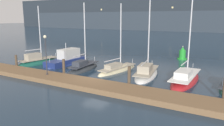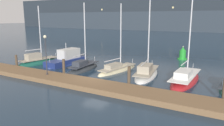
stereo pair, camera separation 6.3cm
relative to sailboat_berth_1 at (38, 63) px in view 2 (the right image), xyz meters
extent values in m
plane|color=#1E3347|center=(11.43, -2.76, -0.15)|extent=(400.00, 400.00, 0.00)
cube|color=brown|center=(11.43, -4.88, 0.08)|extent=(32.35, 2.80, 0.45)
cylinder|color=#4C3D2D|center=(-0.25, -3.23, 0.70)|extent=(0.28, 0.28, 1.70)
cylinder|color=#4C3D2D|center=(7.53, -3.23, 0.81)|extent=(0.28, 0.28, 1.91)
cylinder|color=#4C3D2D|center=(15.32, -3.23, 0.83)|extent=(0.28, 0.28, 1.97)
cylinder|color=#4C3D2D|center=(23.10, -3.23, 0.78)|extent=(0.28, 0.28, 1.85)
ellipsoid|color=#195647|center=(0.01, 0.06, -0.15)|extent=(2.95, 6.46, 1.51)
cube|color=#A39984|center=(0.01, 0.06, 0.53)|extent=(2.48, 5.43, 0.08)
cube|color=#A39984|center=(-0.12, -0.67, 0.98)|extent=(1.45, 2.16, 0.82)
cylinder|color=silver|center=(0.10, 0.56, 4.09)|extent=(0.12, 0.12, 7.13)
cylinder|color=silver|center=(-0.11, -0.59, 1.87)|extent=(0.51, 2.30, 0.09)
cylinder|color=silver|center=(0.54, 2.88, 0.78)|extent=(0.04, 0.04, 0.50)
ellipsoid|color=navy|center=(3.47, 1.71, -0.15)|extent=(2.62, 6.89, 1.18)
cube|color=navy|center=(3.47, 1.71, 0.22)|extent=(2.40, 6.20, 0.74)
cube|color=silver|center=(3.49, 2.39, 1.24)|extent=(1.72, 3.05, 1.31)
cube|color=black|center=(3.55, 3.75, 1.44)|extent=(1.42, 0.31, 0.58)
cylinder|color=silver|center=(3.47, 1.85, 2.32)|extent=(0.07, 0.07, 0.84)
cylinder|color=silver|center=(3.36, -1.14, 0.89)|extent=(0.04, 0.04, 0.60)
ellipsoid|color=#2D3338|center=(7.60, 0.21, -0.15)|extent=(2.13, 6.04, 1.23)
cube|color=#333842|center=(7.60, 0.21, 0.52)|extent=(1.79, 5.07, 0.08)
cube|color=#333842|center=(7.64, -0.50, 0.83)|extent=(1.17, 1.97, 0.55)
cylinder|color=silver|center=(7.56, 0.69, 4.19)|extent=(0.12, 0.12, 7.33)
cylinder|color=silver|center=(7.65, -0.56, 1.80)|extent=(0.26, 2.49, 0.09)
cylinder|color=silver|center=(7.41, 2.94, 0.77)|extent=(0.04, 0.04, 0.50)
ellipsoid|color=beige|center=(11.48, 1.82, -0.15)|extent=(2.75, 7.11, 1.19)
cube|color=#A39984|center=(11.48, 1.82, 0.30)|extent=(2.31, 5.97, 0.08)
cube|color=#A39984|center=(11.35, 1.00, 0.60)|extent=(1.33, 2.35, 0.52)
cylinder|color=silver|center=(11.58, 2.37, 4.02)|extent=(0.12, 0.12, 7.43)
cylinder|color=silver|center=(11.33, 0.89, 1.34)|extent=(0.58, 2.96, 0.09)
cylinder|color=silver|center=(12.01, 4.97, 0.55)|extent=(0.04, 0.04, 0.50)
ellipsoid|color=white|center=(15.26, 1.52, -0.15)|extent=(3.17, 7.27, 1.13)
cube|color=#A39984|center=(15.26, 1.52, 0.42)|extent=(2.66, 6.11, 0.08)
cube|color=#A39984|center=(15.39, 0.68, 0.86)|extent=(1.59, 2.42, 0.80)
cylinder|color=silver|center=(15.17, 2.07, 4.40)|extent=(0.12, 0.12, 7.96)
cylinder|color=silver|center=(15.43, 0.44, 1.54)|extent=(0.60, 3.28, 0.09)
cylinder|color=silver|center=(14.76, 4.71, 0.67)|extent=(0.04, 0.04, 0.50)
ellipsoid|color=red|center=(19.46, 1.32, -0.15)|extent=(2.35, 7.86, 1.24)
cube|color=silver|center=(19.46, 1.32, 0.52)|extent=(1.98, 6.61, 0.08)
cube|color=silver|center=(19.43, 0.38, 0.86)|extent=(1.36, 2.53, 0.61)
cylinder|color=silver|center=(19.47, 1.95, 5.58)|extent=(0.12, 0.12, 10.14)
cylinder|color=silver|center=(19.44, 0.55, 1.90)|extent=(0.16, 2.80, 0.09)
cylinder|color=silver|center=(19.55, 4.91, 0.77)|extent=(0.04, 0.04, 0.50)
cylinder|color=green|center=(16.69, 13.11, -0.07)|extent=(1.43, 1.43, 0.16)
cylinder|color=green|center=(16.69, 13.11, 0.64)|extent=(0.96, 0.96, 1.26)
cone|color=green|center=(16.69, 13.11, 1.52)|extent=(0.67, 0.67, 0.50)
sphere|color=#F9EAB7|center=(16.69, 13.11, 1.82)|extent=(0.16, 0.16, 0.16)
cylinder|color=#2D2D33|center=(6.57, -4.75, 0.33)|extent=(0.24, 0.24, 0.06)
cylinder|color=#2D2D33|center=(6.57, -4.75, 2.23)|extent=(0.10, 0.10, 3.74)
sphere|color=#F9EAB7|center=(6.57, -4.75, 4.24)|extent=(0.32, 0.32, 0.32)
cube|color=#232B33|center=(11.43, 94.42, 8.48)|extent=(240.00, 16.00, 17.26)
cube|color=#2C363F|center=(-14.44, 84.42, 4.35)|extent=(144.00, 10.00, 9.00)
cube|color=#F4DB8C|center=(6.81, 86.37, 3.63)|extent=(0.80, 0.10, 0.80)
cube|color=#F4DB8C|center=(-43.46, 86.37, 10.37)|extent=(0.80, 0.10, 0.80)
cube|color=#F4DB8C|center=(-18.70, 86.37, 4.87)|extent=(0.80, 0.10, 0.80)
cube|color=#F4DB8C|center=(18.17, 86.37, 6.49)|extent=(0.80, 0.10, 0.80)
cube|color=#F4DB8C|center=(-3.70, 86.37, 10.70)|extent=(0.80, 0.10, 0.80)
cube|color=#F4DB8C|center=(-2.16, 86.37, 1.55)|extent=(0.80, 0.10, 0.80)
camera|label=1|loc=(23.33, -20.75, 6.18)|focal=35.00mm
camera|label=2|loc=(23.39, -20.72, 6.18)|focal=35.00mm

